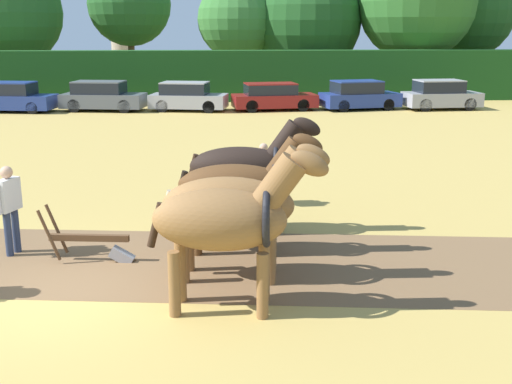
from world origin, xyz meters
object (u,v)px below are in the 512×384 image
parked_car_right (273,97)px  parked_car_end_right (441,95)px  tree_center (237,19)px  tree_left (10,13)px  tree_right (417,2)px  draft_horse_lead_right (235,204)px  parked_car_center_right (188,97)px  parked_car_center (102,97)px  parked_car_far_right (359,96)px  tree_center_left (129,4)px  farmer_at_plow (9,203)px  parked_car_center_left (12,98)px  tree_far_right (467,11)px  draft_horse_trail_left (241,185)px  draft_horse_trail_right (246,167)px  tree_center_right (307,21)px  draft_horse_lead_left (227,219)px  plow (96,244)px  farmer_beside_team (263,170)px

parked_car_right → parked_car_end_right: 8.98m
tree_center → parked_car_right: bearing=-80.9°
tree_left → tree_right: bearing=-1.9°
tree_center → draft_horse_lead_right: tree_center is taller
parked_car_center_right → parked_car_end_right: 13.50m
tree_left → draft_horse_lead_right: size_ratio=2.83×
parked_car_center → parked_car_far_right: (13.59, -0.26, -0.01)m
tree_center → parked_car_end_right: bearing=-43.4°
tree_center_left → parked_car_center_right: size_ratio=2.03×
farmer_at_plow → parked_car_center_left: size_ratio=0.39×
tree_far_right → parked_car_center_left: 30.37m
tree_center_left → parked_car_far_right: bearing=-39.4°
draft_horse_trail_left → draft_horse_trail_right: size_ratio=1.00×
tree_center_left → tree_left: bearing=-167.0°
tree_left → draft_horse_trail_right: tree_left is taller
tree_left → tree_center: (14.50, 0.50, -0.35)m
draft_horse_trail_left → tree_far_right: bearing=69.6°
tree_left → tree_center_left: bearing=13.0°
parked_car_far_right → draft_horse_trail_left: bearing=-119.0°
tree_center_right → tree_right: (6.91, -1.52, 1.13)m
parked_car_center → tree_center_right: bearing=47.1°
parked_car_right → parked_car_center_left: bearing=172.3°
parked_car_far_right → draft_horse_trail_right: bearing=-119.6°
parked_car_far_right → parked_car_end_right: bearing=-14.2°
draft_horse_lead_left → plow: 3.50m
tree_center → farmer_beside_team: (-0.32, -28.57, -3.92)m
parked_car_center → tree_center: bearing=60.6°
tree_far_right → parked_car_far_right: bearing=-131.7°
parked_car_center_left → farmer_beside_team: bearing=-49.9°
tree_right → farmer_at_plow: bearing=-119.2°
tree_left → parked_car_end_right: (25.05, -9.47, -4.40)m
parked_car_center_left → plow: bearing=-61.5°
draft_horse_lead_right → draft_horse_trail_left: size_ratio=1.03×
tree_far_right → parked_car_far_right: 15.41m
tree_center_right → parked_car_center_left: tree_center_right is taller
tree_right → farmer_beside_team: (-11.93, -27.19, -4.99)m
tree_far_right → draft_horse_lead_right: (-17.10, -34.51, -4.06)m
tree_center → parked_car_end_right: 15.07m
parked_car_center_left → parked_car_right: parked_car_center_left is taller
tree_left → parked_car_right: tree_left is taller
tree_center_right → plow: bearing=-104.5°
tree_center → tree_center_right: (4.70, 0.15, -0.07)m
draft_horse_lead_left → tree_far_right: bearing=71.0°
draft_horse_trail_right → parked_car_right: (2.41, 20.87, -0.71)m
tree_center_left → draft_horse_lead_left: 36.53m
farmer_at_plow → parked_car_center_right: 22.22m
parked_car_center → parked_car_right: 9.00m
farmer_at_plow → parked_car_center_right: farmer_at_plow is taller
parked_car_center_right → parked_car_right: parked_car_center_right is taller
parked_car_center_left → parked_car_center: 4.60m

